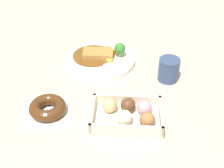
% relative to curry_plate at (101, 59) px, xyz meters
% --- Properties ---
extents(ground_plane, '(1.60, 1.60, 0.00)m').
position_rel_curry_plate_xyz_m(ground_plane, '(-0.03, 0.12, -0.02)').
color(ground_plane, '#B2A893').
extents(curry_plate, '(0.24, 0.24, 0.07)m').
position_rel_curry_plate_xyz_m(curry_plate, '(0.00, 0.00, 0.00)').
color(curry_plate, white).
rests_on(curry_plate, ground_plane).
extents(donut_box, '(0.20, 0.13, 0.05)m').
position_rel_curry_plate_xyz_m(donut_box, '(-0.10, 0.30, 0.01)').
color(donut_box, beige).
rests_on(donut_box, ground_plane).
extents(chocolate_ring_donut, '(0.16, 0.16, 0.04)m').
position_rel_curry_plate_xyz_m(chocolate_ring_donut, '(0.13, 0.28, 0.00)').
color(chocolate_ring_donut, white).
rests_on(chocolate_ring_donut, ground_plane).
extents(coffee_mug, '(0.07, 0.07, 0.08)m').
position_rel_curry_plate_xyz_m(coffee_mug, '(-0.23, 0.09, 0.02)').
color(coffee_mug, '#33476B').
rests_on(coffee_mug, ground_plane).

